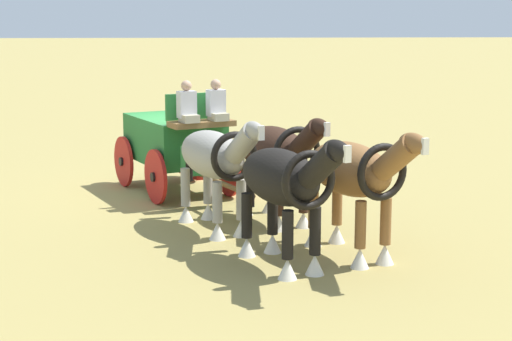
% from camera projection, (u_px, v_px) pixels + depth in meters
% --- Properties ---
extents(ground_plane, '(220.00, 220.00, 0.00)m').
position_uv_depth(ground_plane, '(175.00, 191.00, 19.28)').
color(ground_plane, '#9E8C4C').
extents(show_wagon, '(5.43, 3.14, 2.63)m').
position_uv_depth(show_wagon, '(177.00, 142.00, 18.92)').
color(show_wagon, '#236B2D').
rests_on(show_wagon, ground).
extents(draft_horse_rear_near, '(2.89, 1.76, 2.19)m').
position_uv_depth(draft_horse_rear_near, '(277.00, 155.00, 16.15)').
color(draft_horse_rear_near, '#331E14').
rests_on(draft_horse_rear_near, ground).
extents(draft_horse_rear_off, '(2.99, 1.76, 2.22)m').
position_uv_depth(draft_horse_rear_off, '(215.00, 159.00, 15.54)').
color(draft_horse_rear_off, '#9E998E').
rests_on(draft_horse_rear_off, ground).
extents(draft_horse_lead_near, '(2.95, 1.75, 2.27)m').
position_uv_depth(draft_horse_lead_near, '(354.00, 174.00, 13.85)').
color(draft_horse_lead_near, brown).
rests_on(draft_horse_lead_near, ground).
extents(draft_horse_lead_off, '(2.88, 1.72, 2.26)m').
position_uv_depth(draft_horse_lead_off, '(285.00, 183.00, 13.27)').
color(draft_horse_lead_off, black).
rests_on(draft_horse_lead_off, ground).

